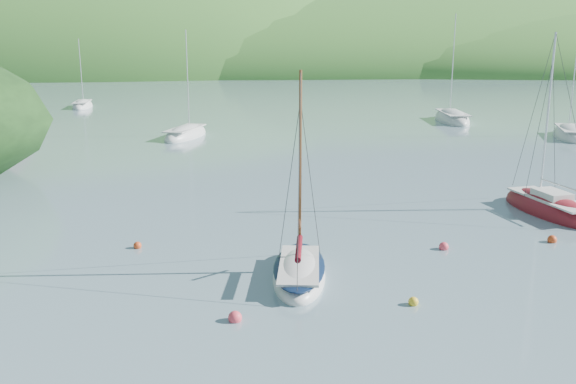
{
  "coord_description": "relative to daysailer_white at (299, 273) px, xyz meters",
  "views": [
    {
      "loc": [
        -2.41,
        -20.72,
        9.78
      ],
      "look_at": [
        -0.77,
        8.0,
        2.6
      ],
      "focal_mm": 40.0,
      "sensor_mm": 36.0,
      "label": 1
    }
  ],
  "objects": [
    {
      "name": "distant_sloop_b",
      "position": [
        20.71,
        46.33,
        -0.0
      ],
      "size": [
        3.55,
        9.12,
        12.84
      ],
      "rotation": [
        0.0,
        0.0,
        -0.04
      ],
      "color": "white",
      "rests_on": "ground"
    },
    {
      "name": "shoreline_hills",
      "position": [
        -9.11,
        168.58,
        -0.21
      ],
      "size": [
        690.0,
        135.0,
        56.0
      ],
      "color": "#31712B",
      "rests_on": "ground"
    },
    {
      "name": "ground",
      "position": [
        0.55,
        -3.84,
        -0.21
      ],
      "size": [
        700.0,
        700.0,
        0.0
      ],
      "primitive_type": "plane",
      "color": "slate",
      "rests_on": "ground"
    },
    {
      "name": "distant_sloop_c",
      "position": [
        -24.45,
        62.79,
        -0.04
      ],
      "size": [
        2.96,
        7.01,
        9.76
      ],
      "rotation": [
        0.0,
        0.0,
        0.08
      ],
      "color": "white",
      "rests_on": "ground"
    },
    {
      "name": "sloop_red",
      "position": [
        14.6,
        8.94,
        -0.0
      ],
      "size": [
        3.97,
        7.56,
        10.64
      ],
      "rotation": [
        0.0,
        0.0,
        0.22
      ],
      "color": "maroon",
      "rests_on": "ground"
    },
    {
      "name": "distant_sloop_d",
      "position": [
        28.54,
        34.58,
        -0.02
      ],
      "size": [
        4.98,
        8.44,
        11.38
      ],
      "rotation": [
        0.0,
        0.0,
        -0.29
      ],
      "color": "white",
      "rests_on": "ground"
    },
    {
      "name": "mooring_buoys",
      "position": [
        3.17,
        0.62,
        -0.09
      ],
      "size": [
        20.13,
        8.49,
        0.49
      ],
      "color": "yellow",
      "rests_on": "ground"
    },
    {
      "name": "distant_sloop_a",
      "position": [
        -8.19,
        36.82,
        -0.02
      ],
      "size": [
        4.91,
        8.1,
        10.91
      ],
      "rotation": [
        0.0,
        0.0,
        -0.31
      ],
      "color": "white",
      "rests_on": "ground"
    },
    {
      "name": "daysailer_white",
      "position": [
        0.0,
        0.0,
        0.0
      ],
      "size": [
        2.73,
        6.03,
        8.98
      ],
      "rotation": [
        0.0,
        0.0,
        -0.1
      ],
      "color": "white",
      "rests_on": "ground"
    }
  ]
}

